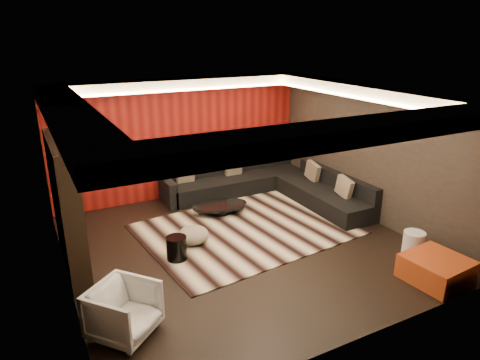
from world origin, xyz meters
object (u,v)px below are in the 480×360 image
orange_ottoman (436,269)px  coffee_table (220,208)px  drum_stool (177,248)px  sectional_sofa (269,187)px  white_side_table (413,244)px  armchair (124,311)px

orange_ottoman → coffee_table: bearing=115.7°
coffee_table → drum_stool: 2.12m
sectional_sofa → orange_ottoman: bearing=-83.9°
coffee_table → orange_ottoman: 4.44m
drum_stool → sectional_sofa: (2.97, 1.84, 0.03)m
drum_stool → white_side_table: bearing=-25.7°
coffee_table → armchair: 4.09m
coffee_table → sectional_sofa: 1.51m
drum_stool → white_side_table: size_ratio=0.90×
coffee_table → white_side_table: 3.96m
white_side_table → sectional_sofa: size_ratio=0.13×
sectional_sofa → armchair: bearing=-141.5°
drum_stool → coffee_table: bearing=44.2°
coffee_table → drum_stool: (-1.52, -1.47, 0.11)m
coffee_table → white_side_table: (2.22, -3.27, 0.11)m
armchair → white_side_table: bearing=-43.0°
drum_stool → orange_ottoman: drum_stool is taller
orange_ottoman → armchair: armchair is taller
armchair → coffee_table: bearing=7.4°
white_side_table → sectional_sofa: 3.72m
white_side_table → armchair: bearing=176.9°
drum_stool → sectional_sofa: sectional_sofa is taller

